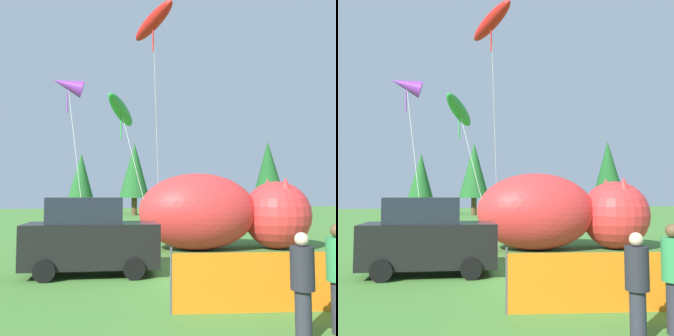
% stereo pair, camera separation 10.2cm
% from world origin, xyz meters
% --- Properties ---
extents(ground_plane, '(120.00, 120.00, 0.00)m').
position_xyz_m(ground_plane, '(0.00, 0.00, 0.00)').
color(ground_plane, '#477F33').
extents(parked_car, '(4.12, 2.22, 2.30)m').
position_xyz_m(parked_car, '(-3.48, 1.26, 1.11)').
color(parked_car, black).
rests_on(parked_car, ground).
extents(inflatable_cat, '(7.83, 4.15, 3.32)m').
position_xyz_m(inflatable_cat, '(2.34, 5.09, 1.54)').
color(inflatable_cat, red).
rests_on(inflatable_cat, ground).
extents(spectator_in_grey_shirt, '(0.38, 0.38, 1.76)m').
position_xyz_m(spectator_in_grey_shirt, '(-0.47, -4.86, 0.96)').
color(spectator_in_grey_shirt, '#2D2D38').
rests_on(spectator_in_grey_shirt, ground).
extents(kite_red_lizard, '(1.77, 3.77, 10.39)m').
position_xyz_m(kite_red_lizard, '(-0.83, 4.62, 9.63)').
color(kite_red_lizard, silver).
rests_on(kite_red_lizard, ground).
extents(kite_purple_delta, '(1.69, 2.28, 8.06)m').
position_xyz_m(kite_purple_delta, '(-4.26, 7.44, 7.47)').
color(kite_purple_delta, silver).
rests_on(kite_purple_delta, ground).
extents(kite_green_fish, '(2.28, 3.05, 6.93)m').
position_xyz_m(kite_green_fish, '(-1.91, 6.37, 6.17)').
color(kite_green_fish, silver).
rests_on(kite_green_fish, ground).
extents(horizon_tree_west, '(3.64, 3.64, 8.68)m').
position_xyz_m(horizon_tree_west, '(3.54, 34.03, 5.33)').
color(horizon_tree_west, brown).
rests_on(horizon_tree_west, ground).
extents(horizon_tree_mid, '(3.83, 3.83, 9.14)m').
position_xyz_m(horizon_tree_mid, '(20.06, 31.59, 5.61)').
color(horizon_tree_mid, brown).
rests_on(horizon_tree_mid, ground).
extents(horizon_tree_northeast, '(3.10, 3.10, 7.39)m').
position_xyz_m(horizon_tree_northeast, '(-2.66, 35.22, 4.53)').
color(horizon_tree_northeast, brown).
rests_on(horizon_tree_northeast, ground).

